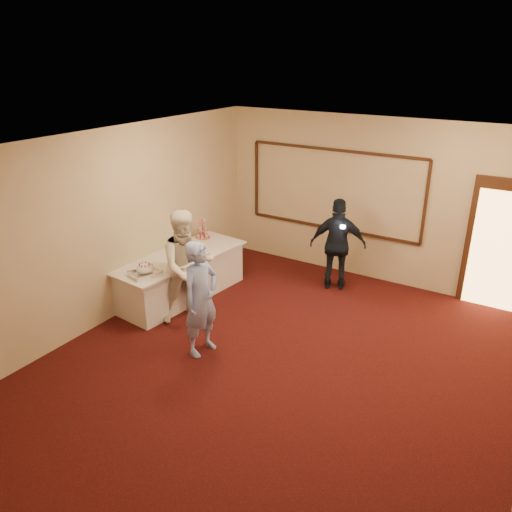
{
  "coord_description": "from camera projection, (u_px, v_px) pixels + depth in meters",
  "views": [
    {
      "loc": [
        2.74,
        -5.05,
        4.03
      ],
      "look_at": [
        -0.91,
        0.88,
        1.15
      ],
      "focal_mm": 35.0,
      "sensor_mm": 36.0,
      "label": 1
    }
  ],
  "objects": [
    {
      "name": "floor",
      "position": [
        279.0,
        367.0,
        6.84
      ],
      "size": [
        7.0,
        7.0,
        0.0
      ],
      "primitive_type": "plane",
      "color": "black",
      "rests_on": "ground"
    },
    {
      "name": "room_walls",
      "position": [
        282.0,
        228.0,
        6.07
      ],
      "size": [
        6.04,
        7.04,
        3.02
      ],
      "color": "beige",
      "rests_on": "floor"
    },
    {
      "name": "wall_molding",
      "position": [
        334.0,
        190.0,
        9.35
      ],
      "size": [
        3.45,
        0.04,
        1.55
      ],
      "color": "#331E0F",
      "rests_on": "room_walls"
    },
    {
      "name": "doorway",
      "position": [
        499.0,
        246.0,
        8.1
      ],
      "size": [
        1.05,
        0.07,
        2.2
      ],
      "color": "#331E0F",
      "rests_on": "floor"
    },
    {
      "name": "buffet_table",
      "position": [
        181.0,
        276.0,
        8.69
      ],
      "size": [
        1.22,
        2.57,
        0.77
      ],
      "color": "white",
      "rests_on": "floor"
    },
    {
      "name": "pavlova_tray",
      "position": [
        145.0,
        270.0,
        7.78
      ],
      "size": [
        0.47,
        0.55,
        0.18
      ],
      "color": "silver",
      "rests_on": "buffet_table"
    },
    {
      "name": "cupcake_stand",
      "position": [
        203.0,
        230.0,
        9.31
      ],
      "size": [
        0.28,
        0.28,
        0.41
      ],
      "color": "#CC4D65",
      "rests_on": "buffet_table"
    },
    {
      "name": "plate_stack_a",
      "position": [
        183.0,
        250.0,
        8.58
      ],
      "size": [
        0.21,
        0.21,
        0.17
      ],
      "color": "white",
      "rests_on": "buffet_table"
    },
    {
      "name": "plate_stack_b",
      "position": [
        200.0,
        246.0,
        8.78
      ],
      "size": [
        0.18,
        0.18,
        0.15
      ],
      "color": "white",
      "rests_on": "buffet_table"
    },
    {
      "name": "tart",
      "position": [
        180.0,
        261.0,
        8.27
      ],
      "size": [
        0.25,
        0.25,
        0.05
      ],
      "color": "white",
      "rests_on": "buffet_table"
    },
    {
      "name": "man",
      "position": [
        201.0,
        299.0,
        6.91
      ],
      "size": [
        0.47,
        0.66,
        1.68
      ],
      "primitive_type": "imported",
      "rotation": [
        0.0,
        0.0,
        1.45
      ],
      "color": "#93ADF9",
      "rests_on": "floor"
    },
    {
      "name": "woman",
      "position": [
        187.0,
        266.0,
        7.79
      ],
      "size": [
        1.02,
        1.1,
        1.81
      ],
      "primitive_type": "imported",
      "rotation": [
        0.0,
        0.0,
        1.07
      ],
      "color": "white",
      "rests_on": "floor"
    },
    {
      "name": "guest",
      "position": [
        338.0,
        245.0,
        8.83
      ],
      "size": [
        1.07,
        0.75,
        1.68
      ],
      "primitive_type": "imported",
      "rotation": [
        0.0,
        0.0,
        3.53
      ],
      "color": "black",
      "rests_on": "floor"
    },
    {
      "name": "camera_flash",
      "position": [
        343.0,
        227.0,
        8.43
      ],
      "size": [
        0.07,
        0.05,
        0.05
      ],
      "primitive_type": "cube",
      "rotation": [
        0.0,
        0.0,
        0.13
      ],
      "color": "white",
      "rests_on": "guest"
    }
  ]
}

